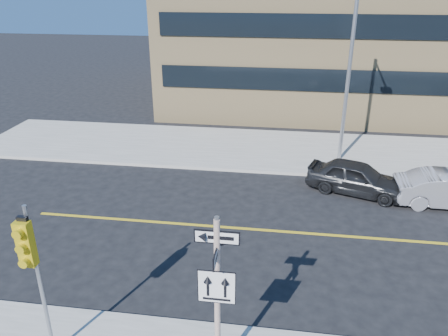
% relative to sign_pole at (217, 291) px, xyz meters
% --- Properties ---
extents(ground, '(120.00, 120.00, 0.00)m').
position_rel_sign_pole_xyz_m(ground, '(0.00, 2.51, -2.44)').
color(ground, black).
rests_on(ground, ground).
extents(sign_pole, '(0.92, 0.92, 4.06)m').
position_rel_sign_pole_xyz_m(sign_pole, '(0.00, 0.00, 0.00)').
color(sign_pole, white).
rests_on(sign_pole, near_sidewalk).
extents(traffic_signal, '(0.32, 0.45, 4.00)m').
position_rel_sign_pole_xyz_m(traffic_signal, '(-4.00, -0.15, 0.59)').
color(traffic_signal, gray).
rests_on(traffic_signal, near_sidewalk).
extents(parked_car_a, '(2.92, 4.42, 1.40)m').
position_rel_sign_pole_xyz_m(parked_car_a, '(4.34, 10.12, -1.74)').
color(parked_car_a, black).
rests_on(parked_car_a, ground).
extents(streetlight_a, '(0.55, 2.25, 8.00)m').
position_rel_sign_pole_xyz_m(streetlight_a, '(4.00, 13.27, 2.32)').
color(streetlight_a, gray).
rests_on(streetlight_a, far_sidewalk).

